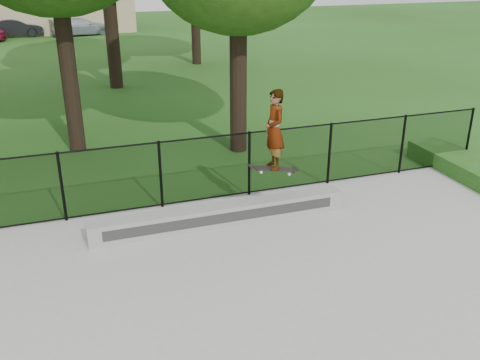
{
  "coord_description": "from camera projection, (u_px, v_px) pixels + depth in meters",
  "views": [
    {
      "loc": [
        -1.81,
        -4.54,
        5.1
      ],
      "look_at": [
        1.2,
        4.2,
        1.2
      ],
      "focal_mm": 40.0,
      "sensor_mm": 36.0,
      "label": 1
    }
  ],
  "objects": [
    {
      "name": "grind_ledge",
      "position": [
        221.0,
        215.0,
        10.76
      ],
      "size": [
        5.24,
        0.4,
        0.42
      ],
      "primitive_type": "cube",
      "color": "#9E9F9A",
      "rests_on": "concrete_slab"
    },
    {
      "name": "skater_airborne",
      "position": [
        274.0,
        132.0,
        10.22
      ],
      "size": [
        0.83,
        0.58,
        1.73
      ],
      "color": "black",
      "rests_on": "ground"
    },
    {
      "name": "car_b",
      "position": [
        15.0,
        28.0,
        35.8
      ],
      "size": [
        3.25,
        1.32,
        1.17
      ],
      "primitive_type": "imported",
      "rotation": [
        0.0,
        0.0,
        1.59
      ],
      "color": "black",
      "rests_on": "ground"
    },
    {
      "name": "car_c",
      "position": [
        81.0,
        26.0,
        36.58
      ],
      "size": [
        3.92,
        2.27,
        1.16
      ],
      "primitive_type": "imported",
      "rotation": [
        0.0,
        0.0,
        1.75
      ],
      "color": "#9AA5AF",
      "rests_on": "ground"
    },
    {
      "name": "chainlink_fence",
      "position": [
        161.0,
        175.0,
        11.31
      ],
      "size": [
        16.06,
        0.06,
        1.5
      ],
      "color": "black",
      "rests_on": "concrete_slab"
    }
  ]
}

